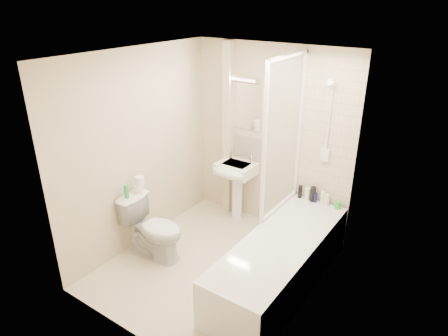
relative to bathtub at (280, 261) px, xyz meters
The scene contains 26 objects.
floor 0.82m from the bathtub, 167.34° to the right, with size 2.50×2.50×0.00m, color beige.
wall_back 1.60m from the bathtub, 124.74° to the left, with size 2.20×0.02×2.40m, color beige.
wall_left 2.07m from the bathtub, behind, with size 0.02×2.50×2.40m, color beige.
wall_right 0.99m from the bathtub, 25.70° to the right, with size 0.02×2.50×2.40m, color beige.
ceiling 2.25m from the bathtub, 167.34° to the right, with size 2.20×2.50×0.02m, color white.
tile_back 1.56m from the bathtub, 90.00° to the left, with size 0.70×0.01×1.75m, color beige.
tile_right 1.19m from the bathtub, ahead, with size 0.01×2.10×1.75m, color beige.
pipe_boxing 1.94m from the bathtub, 143.29° to the left, with size 0.12×0.12×2.40m, color beige.
splashback 1.73m from the bathtub, 136.76° to the left, with size 0.60×0.01×0.30m, color beige.
mirror 2.03m from the bathtub, 136.81° to the left, with size 0.46×0.01×0.60m, color white.
strip_light 2.27m from the bathtub, 137.43° to the left, with size 0.42×0.07×0.07m, color silver.
bathtub is the anchor object (origin of this frame).
shower_screen 1.37m from the bathtub, 119.06° to the left, with size 0.04×0.92×1.80m.
shower_fixture 1.62m from the bathtub, 90.10° to the left, with size 0.10×0.16×0.99m.
pedestal_sink 1.47m from the bathtub, 143.44° to the left, with size 0.50×0.47×0.96m.
bottle_black_a 1.08m from the bathtub, 104.23° to the left, with size 0.05×0.05×0.17m, color black.
bottle_white_a 1.06m from the bathtub, 98.83° to the left, with size 0.06×0.06×0.16m, color white.
bottle_black_b 1.06m from the bathtub, 94.63° to the left, with size 0.07×0.07×0.19m, color black.
bottle_blue 1.04m from the bathtub, 92.59° to the left, with size 0.05×0.05×0.12m, color #12134F.
bottle_cream 1.05m from the bathtub, 87.14° to the left, with size 0.06×0.06×0.17m, color #F9E7C0.
bottle_white_b 1.05m from the bathtub, 84.11° to the left, with size 0.06×0.06×0.15m, color white.
bottle_green 1.07m from the bathtub, 76.15° to the left, with size 0.07×0.07×0.09m, color green.
toilet 1.52m from the bathtub, 165.03° to the right, with size 0.77×0.49×0.76m, color white.
toilet_roll_lower 1.84m from the bathtub, 169.19° to the right, with size 0.11×0.11×0.09m, color white.
toilet_roll_upper 1.86m from the bathtub, 169.91° to the right, with size 0.11×0.11×0.10m, color white.
green_bottle 1.89m from the bathtub, 163.44° to the right, with size 0.05×0.05×0.17m, color green.
Camera 1 is at (2.25, -3.07, 2.92)m, focal length 32.00 mm.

